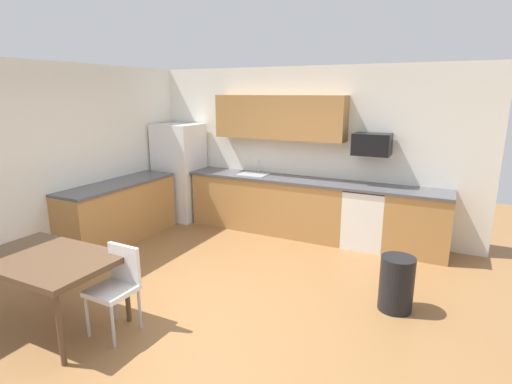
# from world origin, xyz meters

# --- Properties ---
(ground_plane) EXTENTS (12.00, 12.00, 0.00)m
(ground_plane) POSITION_xyz_m (0.00, 0.00, 0.00)
(ground_plane) COLOR olive
(wall_back) EXTENTS (5.80, 0.10, 2.70)m
(wall_back) POSITION_xyz_m (0.00, 2.65, 1.35)
(wall_back) COLOR white
(wall_back) RESTS_ON ground
(wall_left) EXTENTS (0.10, 5.80, 2.70)m
(wall_left) POSITION_xyz_m (-2.65, 0.00, 1.35)
(wall_left) COLOR white
(wall_left) RESTS_ON ground
(cabinet_run_back) EXTENTS (2.66, 0.60, 0.90)m
(cabinet_run_back) POSITION_xyz_m (-0.42, 2.30, 0.45)
(cabinet_run_back) COLOR #AD7A42
(cabinet_run_back) RESTS_ON ground
(cabinet_run_back_right) EXTENTS (0.89, 0.60, 0.90)m
(cabinet_run_back_right) POSITION_xyz_m (1.96, 2.30, 0.45)
(cabinet_run_back_right) COLOR #AD7A42
(cabinet_run_back_right) RESTS_ON ground
(cabinet_run_left) EXTENTS (0.60, 2.00, 0.90)m
(cabinet_run_left) POSITION_xyz_m (-2.30, 0.80, 0.45)
(cabinet_run_left) COLOR #AD7A42
(cabinet_run_left) RESTS_ON ground
(countertop_back) EXTENTS (4.80, 0.64, 0.04)m
(countertop_back) POSITION_xyz_m (0.00, 2.30, 0.92)
(countertop_back) COLOR #4C4C51
(countertop_back) RESTS_ON cabinet_run_back
(countertop_left) EXTENTS (0.64, 2.00, 0.04)m
(countertop_left) POSITION_xyz_m (-2.30, 0.80, 0.92)
(countertop_left) COLOR #4C4C51
(countertop_left) RESTS_ON cabinet_run_left
(upper_cabinets_back) EXTENTS (2.20, 0.34, 0.70)m
(upper_cabinets_back) POSITION_xyz_m (-0.30, 2.43, 1.90)
(upper_cabinets_back) COLOR #AD7A42
(refrigerator) EXTENTS (0.76, 0.70, 1.74)m
(refrigerator) POSITION_xyz_m (-2.18, 2.22, 0.87)
(refrigerator) COLOR white
(refrigerator) RESTS_ON ground
(oven_range) EXTENTS (0.60, 0.60, 0.91)m
(oven_range) POSITION_xyz_m (1.21, 2.30, 0.46)
(oven_range) COLOR white
(oven_range) RESTS_ON ground
(microwave) EXTENTS (0.54, 0.36, 0.32)m
(microwave) POSITION_xyz_m (1.21, 2.40, 1.55)
(microwave) COLOR black
(sink_basin) EXTENTS (0.48, 0.40, 0.14)m
(sink_basin) POSITION_xyz_m (-0.69, 2.30, 0.88)
(sink_basin) COLOR #A5A8AD
(sink_basin) RESTS_ON countertop_back
(sink_faucet) EXTENTS (0.02, 0.02, 0.24)m
(sink_faucet) POSITION_xyz_m (-0.69, 2.48, 1.04)
(sink_faucet) COLOR #B2B5BA
(sink_faucet) RESTS_ON countertop_back
(dining_table) EXTENTS (1.40, 0.90, 0.74)m
(dining_table) POSITION_xyz_m (-1.15, -1.31, 0.68)
(dining_table) COLOR brown
(dining_table) RESTS_ON ground
(chair_near_table) EXTENTS (0.41, 0.41, 0.85)m
(chair_near_table) POSITION_xyz_m (-0.47, -1.07, 0.50)
(chair_near_table) COLOR white
(chair_near_table) RESTS_ON ground
(trash_bin) EXTENTS (0.36, 0.36, 0.60)m
(trash_bin) POSITION_xyz_m (1.91, 0.55, 0.30)
(trash_bin) COLOR black
(trash_bin) RESTS_ON ground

